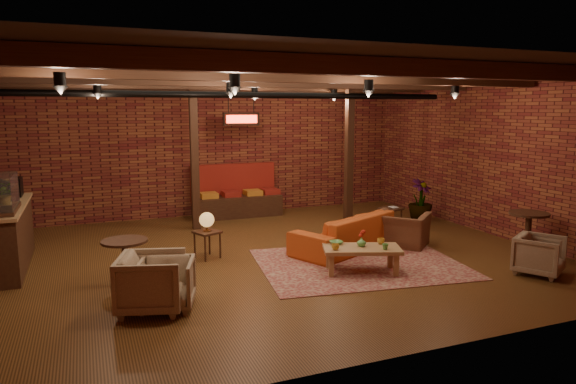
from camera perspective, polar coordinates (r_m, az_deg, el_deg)
name	(u,v)px	position (r m, az deg, el deg)	size (l,w,h in m)	color
floor	(261,257)	(9.09, -3.01, -7.28)	(10.00, 10.00, 0.00)	#36220D
ceiling	(259,71)	(8.74, -3.19, 13.27)	(10.00, 8.00, 0.02)	black
wall_back	(207,150)	(12.61, -8.96, 4.66)	(10.00, 0.02, 3.20)	maroon
wall_front	(390,209)	(5.19, 11.24, -1.87)	(10.00, 0.02, 3.20)	maroon
wall_right	(490,157)	(11.40, 21.51, 3.65)	(0.02, 8.00, 3.20)	maroon
ceiling_beams	(260,78)	(8.73, -3.18, 12.48)	(9.80, 6.40, 0.22)	black
ceiling_pipe	(233,95)	(10.25, -6.08, 10.68)	(0.12, 0.12, 9.60)	black
post_left	(194,155)	(11.12, -10.36, 4.02)	(0.16, 0.16, 3.20)	black
post_right	(349,153)	(11.73, 6.80, 4.36)	(0.16, 0.16, 3.20)	black
service_counter	(1,220)	(9.52, -29.28, -2.76)	(0.80, 2.50, 1.60)	black
plant_counter	(7,192)	(9.63, -28.74, -0.04)	(0.35, 0.39, 0.30)	#337F33
banquette	(237,196)	(12.46, -5.68, -0.43)	(2.10, 0.70, 1.00)	maroon
service_sign	(241,119)	(11.86, -5.21, 8.07)	(0.86, 0.06, 0.30)	#FF3419
ceiling_spotlights	(260,92)	(8.72, -3.17, 11.04)	(6.40, 4.40, 0.28)	black
rug	(359,264)	(8.80, 7.94, -7.89)	(3.33, 2.55, 0.01)	maroon
sofa	(347,232)	(9.56, 6.57, -4.40)	(2.31, 0.90, 0.67)	#B24618
coffee_table	(361,250)	(8.27, 8.11, -6.38)	(1.35, 0.99, 0.67)	#A07D4A
side_table_lamp	(207,223)	(9.01, -9.01, -3.46)	(0.51, 0.51, 0.82)	black
round_table_left	(125,255)	(7.94, -17.64, -6.66)	(0.66, 0.66, 0.69)	black
armchair_a	(152,280)	(6.90, -14.90, -9.40)	(0.81, 0.75, 0.83)	#C4B198
armchair_b	(166,281)	(6.97, -13.39, -9.65)	(0.70, 0.65, 0.72)	#C4B198
armchair_right	(401,224)	(9.98, 12.46, -3.48)	(0.97, 0.63, 0.85)	brown
side_table_book	(390,209)	(11.31, 11.32, -1.91)	(0.53, 0.53, 0.48)	black
round_table_right	(528,227)	(9.97, 25.14, -3.55)	(0.67, 0.67, 0.79)	black
armchair_far	(539,253)	(9.01, 26.16, -6.13)	(0.67, 0.62, 0.68)	#C4B198
plant_tall	(422,158)	(12.14, 14.71, 3.64)	(1.64, 1.64, 2.92)	#4C7F4C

